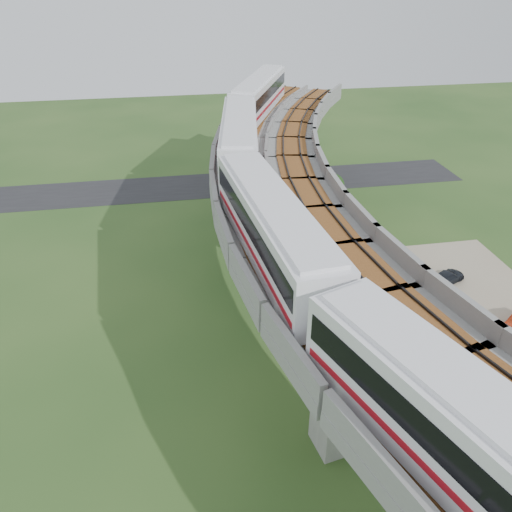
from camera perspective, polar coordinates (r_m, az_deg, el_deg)
The scene contains 12 objects.
ground at distance 38.53m, azimuth 2.64°, elevation -8.84°, with size 160.00×160.00×0.00m, color #28491D.
dirt_lot at distance 41.95m, azimuth 22.48°, elevation -7.78°, with size 18.00×26.00×0.04m, color gray.
asphalt_road at distance 64.19m, azimuth -3.08°, elevation 8.22°, with size 60.00×8.00×0.03m, color #232326.
viaduct at distance 34.50m, azimuth 9.26°, elevation 3.65°, with size 19.58×73.98×11.40m.
metro_train at distance 33.14m, azimuth 3.38°, elevation 9.04°, with size 11.05×61.33×3.64m.
fence at distance 40.95m, azimuth 16.20°, elevation -6.20°, with size 3.87×38.73×1.50m.
tree_0 at distance 58.59m, azimuth 8.58°, elevation 8.07°, with size 3.04×3.04×3.59m.
tree_1 at distance 49.45m, azimuth 8.86°, elevation 3.12°, with size 1.88×1.88×2.73m.
tree_2 at distance 42.15m, azimuth 10.41°, elevation -1.79°, with size 2.53×2.53×3.30m.
tree_3 at distance 35.81m, azimuth 13.52°, elevation -9.01°, with size 2.64×2.64×3.26m.
car_white at distance 36.70m, azimuth 19.15°, elevation -12.12°, with size 1.28×3.18×1.08m, color silver.
car_dark at distance 46.88m, azimuth 21.00°, elevation -2.27°, with size 1.54×3.78×1.10m, color black.
Camera 1 is at (-6.85, -28.93, 24.52)m, focal length 35.00 mm.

